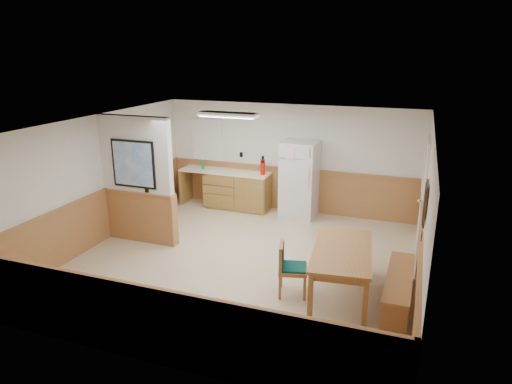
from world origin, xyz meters
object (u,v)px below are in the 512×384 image
at_px(dining_table, 342,255).
at_px(dining_bench, 399,282).
at_px(dining_chair, 287,265).
at_px(soap_bottle, 203,164).
at_px(refrigerator, 299,180).
at_px(fire_extinguisher, 263,166).

bearing_deg(dining_table, dining_bench, -5.29).
bearing_deg(dining_table, dining_chair, -165.71).
height_order(dining_bench, dining_chair, dining_chair).
height_order(dining_bench, soap_bottle, soap_bottle).
bearing_deg(dining_bench, refrigerator, 128.00).
bearing_deg(refrigerator, dining_table, -62.18).
distance_m(refrigerator, soap_bottle, 2.43).
xyz_separation_m(dining_bench, soap_bottle, (-4.81, 3.18, 0.66)).
relative_size(dining_table, fire_extinguisher, 4.13).
bearing_deg(dining_table, fire_extinguisher, 120.60).
relative_size(refrigerator, soap_bottle, 7.80).
xyz_separation_m(refrigerator, soap_bottle, (-2.43, 0.04, 0.14)).
distance_m(dining_table, dining_bench, 0.92).
height_order(dining_chair, fire_extinguisher, fire_extinguisher).
bearing_deg(dining_chair, soap_bottle, 118.10).
bearing_deg(dining_chair, dining_table, 6.69).
bearing_deg(soap_bottle, refrigerator, -0.91).
bearing_deg(refrigerator, dining_bench, -50.62).
bearing_deg(dining_bench, soap_bottle, 147.36).
xyz_separation_m(dining_chair, soap_bottle, (-3.15, 3.49, 0.52)).
bearing_deg(soap_bottle, dining_chair, -47.93).
bearing_deg(dining_table, soap_bottle, 134.56).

